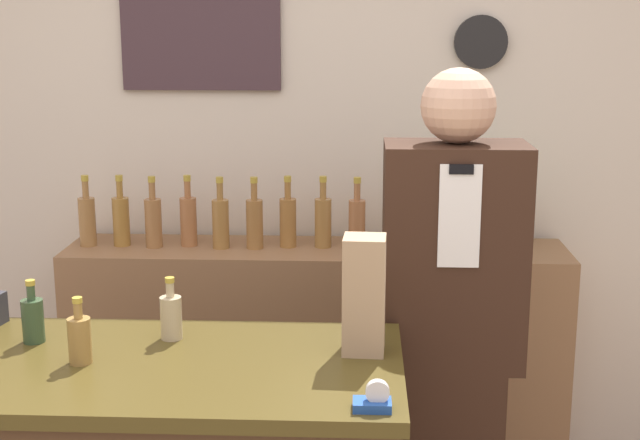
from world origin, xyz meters
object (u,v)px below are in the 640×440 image
paper_bag (364,295)px  shopkeeper (450,344)px  potted_plant (482,201)px  tape_dispenser (374,400)px

paper_bag → shopkeeper: bearing=54.0°
potted_plant → tape_dispenser: (-0.44, -1.52, -0.16)m
tape_dispenser → potted_plant: bearing=74.0°
potted_plant → paper_bag: (-0.46, -1.16, -0.02)m
shopkeeper → potted_plant: shopkeeper is taller
potted_plant → tape_dispenser: 1.59m
potted_plant → paper_bag: size_ratio=1.06×
potted_plant → tape_dispenser: potted_plant is taller
shopkeeper → tape_dispenser: (-0.25, -0.74, 0.14)m
shopkeeper → paper_bag: shopkeeper is taller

